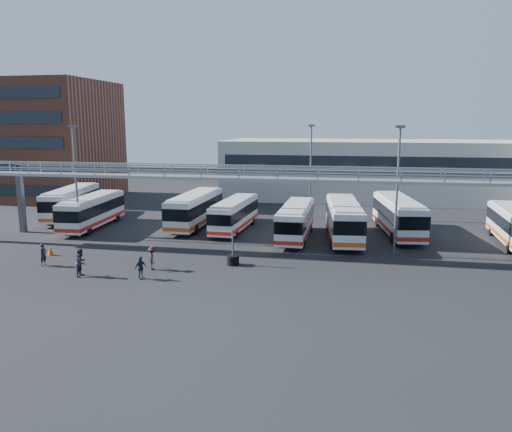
% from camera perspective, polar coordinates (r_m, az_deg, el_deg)
% --- Properties ---
extents(ground, '(140.00, 140.00, 0.00)m').
position_cam_1_polar(ground, '(35.60, -3.40, -6.37)').
color(ground, black).
rests_on(ground, ground).
extents(gantry, '(51.40, 5.15, 7.10)m').
position_cam_1_polar(gantry, '(40.06, -1.41, 3.61)').
color(gantry, gray).
rests_on(gantry, ground).
extents(apartment_building, '(18.00, 15.00, 16.00)m').
position_cam_1_polar(apartment_building, '(76.01, -23.30, 7.95)').
color(apartment_building, brown).
rests_on(apartment_building, ground).
extents(warehouse, '(42.00, 14.00, 8.00)m').
position_cam_1_polar(warehouse, '(71.34, 13.76, 5.17)').
color(warehouse, '#9E9E99').
rests_on(warehouse, ground).
extents(light_pole_left, '(0.70, 0.35, 10.21)m').
position_cam_1_polar(light_pole_left, '(47.97, -19.91, 4.40)').
color(light_pole_left, '#4C4F54').
rests_on(light_pole_left, ground).
extents(light_pole_mid, '(0.70, 0.35, 10.21)m').
position_cam_1_polar(light_pole_mid, '(40.39, 15.86, 3.58)').
color(light_pole_mid, '#4C4F54').
rests_on(light_pole_mid, ground).
extents(light_pole_back, '(0.70, 0.35, 10.21)m').
position_cam_1_polar(light_pole_back, '(55.35, 6.27, 5.71)').
color(light_pole_back, '#4C4F54').
rests_on(light_pole_back, ground).
extents(bus_0, '(4.45, 11.44, 3.39)m').
position_cam_1_polar(bus_0, '(58.29, -20.32, 1.55)').
color(bus_0, silver).
rests_on(bus_0, ground).
extents(bus_1, '(3.19, 10.79, 3.23)m').
position_cam_1_polar(bus_1, '(52.41, -18.20, 0.63)').
color(bus_1, silver).
rests_on(bus_1, ground).
extents(bus_3, '(2.72, 11.26, 3.41)m').
position_cam_1_polar(bus_3, '(50.61, -6.96, 0.86)').
color(bus_3, silver).
rests_on(bus_3, ground).
extents(bus_4, '(2.78, 10.15, 3.05)m').
position_cam_1_polar(bus_4, '(48.62, -2.47, 0.29)').
color(bus_4, silver).
rests_on(bus_4, ground).
extents(bus_5, '(2.46, 10.39, 3.15)m').
position_cam_1_polar(bus_5, '(45.23, 4.56, -0.44)').
color(bus_5, silver).
rests_on(bus_5, ground).
extents(bus_6, '(3.76, 11.60, 3.46)m').
position_cam_1_polar(bus_6, '(45.43, 10.01, -0.30)').
color(bus_6, silver).
rests_on(bus_6, ground).
extents(bus_7, '(4.25, 11.71, 3.48)m').
position_cam_1_polar(bus_7, '(48.48, 15.93, 0.14)').
color(bus_7, silver).
rests_on(bus_7, ground).
extents(pedestrian_a, '(0.47, 0.66, 1.68)m').
position_cam_1_polar(pedestrian_a, '(39.97, -23.14, -4.08)').
color(pedestrian_a, black).
rests_on(pedestrian_a, ground).
extents(pedestrian_b, '(0.77, 0.96, 1.93)m').
position_cam_1_polar(pedestrian_b, '(36.36, -19.36, -5.02)').
color(pedestrian_b, '#2A2433').
rests_on(pedestrian_b, ground).
extents(pedestrian_c, '(1.09, 1.27, 1.71)m').
position_cam_1_polar(pedestrian_c, '(36.57, -11.76, -4.73)').
color(pedestrian_c, black).
rests_on(pedestrian_c, ground).
extents(pedestrian_d, '(0.77, 0.98, 1.56)m').
position_cam_1_polar(pedestrian_d, '(34.61, -13.07, -5.79)').
color(pedestrian_d, '#1A222F').
rests_on(pedestrian_d, ground).
extents(cone_right, '(0.49, 0.49, 0.75)m').
position_cam_1_polar(cone_right, '(42.97, -22.44, -3.68)').
color(cone_right, '#DE400C').
rests_on(cone_right, ground).
extents(tire_stack, '(0.91, 0.91, 2.61)m').
position_cam_1_polar(tire_stack, '(37.12, -2.66, -4.94)').
color(tire_stack, black).
rests_on(tire_stack, ground).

